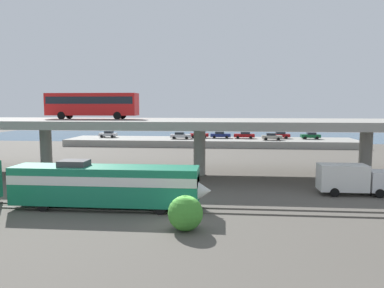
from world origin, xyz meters
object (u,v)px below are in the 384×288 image
parked_car_3 (272,137)px  parked_car_6 (220,135)px  service_truck_west (351,178)px  parked_car_0 (108,134)px  parked_car_7 (199,135)px  parked_car_5 (279,135)px  train_locomotive (114,184)px  parked_car_4 (180,135)px  parked_car_1 (311,136)px  transit_bus_on_overpass (92,103)px  parked_car_2 (244,135)px

parked_car_3 → parked_car_6: size_ratio=0.94×
service_truck_west → parked_car_0: size_ratio=1.70×
parked_car_3 → parked_car_7: same height
parked_car_5 → parked_car_7: bearing=0.9°
parked_car_3 → parked_car_0: bearing=175.2°
parked_car_0 → parked_car_5: (39.19, 0.92, 0.00)m
parked_car_6 → train_locomotive: bearing=-99.1°
parked_car_7 → service_truck_west: bearing=-68.0°
parked_car_4 → parked_car_6: bearing=16.0°
parked_car_4 → parked_car_0: bearing=172.9°
train_locomotive → parked_car_6: bearing=80.9°
parked_car_1 → parked_car_7: bearing=-1.1°
parked_car_0 → transit_bus_on_overpass: bearing=105.1°
transit_bus_on_overpass → parked_car_6: (16.48, 35.50, -6.93)m
train_locomotive → parked_car_7: (3.51, 52.65, -0.02)m
parked_car_4 → parked_car_7: bearing=35.1°
parked_car_3 → parked_car_4: same height
transit_bus_on_overpass → parked_car_6: 39.74m
parked_car_5 → parked_car_7: (-18.11, -0.29, -0.00)m
parked_car_4 → parked_car_7: size_ratio=1.05×
parked_car_5 → parked_car_2: bearing=4.9°
service_truck_west → parked_car_4: service_truck_west is taller
parked_car_2 → parked_car_4: (-14.17, -2.38, 0.00)m
parked_car_0 → parked_car_1: 45.84m
train_locomotive → parked_car_0: 54.90m
transit_bus_on_overpass → parked_car_6: size_ratio=2.66×
parked_car_1 → train_locomotive: bearing=61.6°
parked_car_1 → parked_car_2: (-14.53, 0.07, 0.00)m
parked_car_2 → parked_car_4: size_ratio=1.02×
parked_car_4 → parked_car_6: 9.16m
parked_car_0 → parked_car_7: (21.08, 0.64, 0.00)m
parked_car_0 → parked_car_2: size_ratio=0.87×
transit_bus_on_overpass → parked_car_6: bearing=-114.9°
train_locomotive → parked_car_0: train_locomotive is taller
parked_car_3 → service_truck_west: bearing=-86.5°
parked_car_5 → parked_car_6: 13.25m
transit_bus_on_overpass → parked_car_2: 42.13m
service_truck_west → parked_car_7: bearing=112.0°
train_locomotive → parked_car_3: bearing=68.4°
parked_car_2 → parked_car_3: same height
parked_car_7 → parked_car_0: bearing=-178.3°
parked_car_5 → parked_car_7: same height
service_truck_west → parked_car_5: service_truck_west is taller
parked_car_0 → parked_car_7: size_ratio=0.94×
transit_bus_on_overpass → train_locomotive: bearing=115.6°
parked_car_5 → parked_car_3: bearing=60.7°
parked_car_1 → parked_car_2: size_ratio=0.90×
parked_car_2 → parked_car_7: size_ratio=1.07×
service_truck_west → parked_car_1: bearing=82.1°
parked_car_3 → parked_car_6: same height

